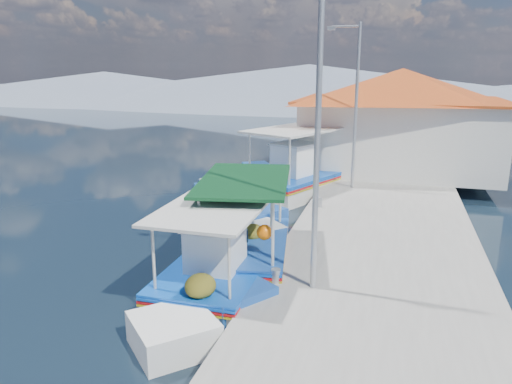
# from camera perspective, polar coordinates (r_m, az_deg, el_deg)

# --- Properties ---
(ground) EXTENTS (160.00, 160.00, 0.00)m
(ground) POSITION_cam_1_polar(r_m,az_deg,el_deg) (10.73, -21.33, -14.24)
(ground) COLOR black
(ground) RESTS_ON ground
(quay) EXTENTS (5.00, 44.00, 0.50)m
(quay) POSITION_cam_1_polar(r_m,az_deg,el_deg) (14.15, 14.58, -5.49)
(quay) COLOR #A09E96
(quay) RESTS_ON ground
(bollards) EXTENTS (0.20, 17.20, 0.30)m
(bollards) POSITION_cam_1_polar(r_m,az_deg,el_deg) (13.49, 5.62, -4.25)
(bollards) COLOR #A5A8AD
(bollards) RESTS_ON quay
(main_caique) EXTENTS (2.11, 7.04, 2.32)m
(main_caique) POSITION_cam_1_polar(r_m,az_deg,el_deg) (11.31, -4.07, -9.15)
(main_caique) COLOR white
(main_caique) RESTS_ON ground
(caique_green_canopy) EXTENTS (2.85, 6.81, 2.59)m
(caique_green_canopy) POSITION_cam_1_polar(r_m,az_deg,el_deg) (12.47, -1.11, -7.10)
(caique_green_canopy) COLOR #1A499C
(caique_green_canopy) RESTS_ON ground
(caique_blue_hull) EXTENTS (2.30, 5.26, 0.96)m
(caique_blue_hull) POSITION_cam_1_polar(r_m,az_deg,el_deg) (20.35, -2.45, 1.13)
(caique_blue_hull) COLOR #1A499C
(caique_blue_hull) RESTS_ON ground
(caique_far) EXTENTS (4.67, 7.57, 2.92)m
(caique_far) POSITION_cam_1_polar(r_m,az_deg,el_deg) (19.64, 5.01, 1.43)
(caique_far) COLOR white
(caique_far) RESTS_ON ground
(harbor_building) EXTENTS (10.49, 10.49, 4.40)m
(harbor_building) POSITION_cam_1_polar(r_m,az_deg,el_deg) (22.44, 16.51, 8.33)
(harbor_building) COLOR silver
(harbor_building) RESTS_ON quay
(lamp_post_near) EXTENTS (1.21, 0.14, 6.00)m
(lamp_post_near) POSITION_cam_1_polar(r_m,az_deg,el_deg) (9.52, 6.72, 7.61)
(lamp_post_near) COLOR #A5A8AD
(lamp_post_near) RESTS_ON quay
(lamp_post_far) EXTENTS (1.21, 0.14, 6.00)m
(lamp_post_far) POSITION_cam_1_polar(r_m,az_deg,el_deg) (18.43, 11.42, 10.76)
(lamp_post_far) COLOR #A5A8AD
(lamp_post_far) RESTS_ON quay
(mountain_ridge) EXTENTS (171.40, 96.00, 5.50)m
(mountain_ridge) POSITION_cam_1_polar(r_m,az_deg,el_deg) (63.40, 16.77, 11.32)
(mountain_ridge) COLOR slate
(mountain_ridge) RESTS_ON ground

